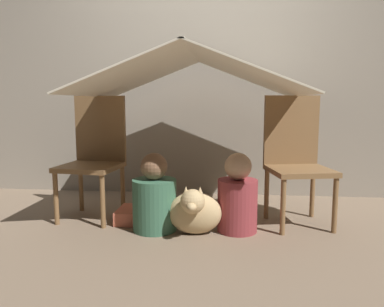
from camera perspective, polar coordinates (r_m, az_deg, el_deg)
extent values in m
plane|color=#7A6651|center=(2.81, -0.16, -10.82)|extent=(8.80, 8.80, 0.00)
cube|color=gray|center=(3.68, 1.47, 13.29)|extent=(7.00, 0.05, 2.50)
cylinder|color=brown|center=(2.94, -20.01, -6.50)|extent=(0.04, 0.04, 0.39)
cylinder|color=brown|center=(2.77, -13.46, -7.13)|extent=(0.04, 0.04, 0.39)
cylinder|color=brown|center=(3.25, -16.56, -5.01)|extent=(0.04, 0.04, 0.39)
cylinder|color=brown|center=(3.10, -10.51, -5.46)|extent=(0.04, 0.04, 0.39)
cube|color=brown|center=(2.97, -15.29, -1.99)|extent=(0.47, 0.47, 0.04)
cube|color=brown|center=(3.11, -13.80, 3.70)|extent=(0.43, 0.08, 0.52)
cylinder|color=brown|center=(2.63, 13.69, -7.93)|extent=(0.04, 0.04, 0.39)
cylinder|color=brown|center=(2.78, 20.96, -7.40)|extent=(0.04, 0.04, 0.39)
cylinder|color=brown|center=(2.97, 11.30, -6.05)|extent=(0.04, 0.04, 0.39)
cylinder|color=brown|center=(3.10, 17.87, -5.70)|extent=(0.04, 0.04, 0.39)
cube|color=brown|center=(2.82, 16.12, -2.53)|extent=(0.50, 0.50, 0.04)
cube|color=brown|center=(2.97, 14.90, 3.48)|extent=(0.42, 0.12, 0.52)
cube|color=silver|center=(2.82, -8.16, 11.88)|extent=(0.79, 1.24, 0.31)
cube|color=silver|center=(2.74, 8.39, 11.99)|extent=(0.79, 1.24, 0.31)
cube|color=silver|center=(2.76, 0.00, 15.19)|extent=(0.04, 1.24, 0.01)
cylinder|color=#38664C|center=(2.67, -5.73, -7.79)|extent=(0.31, 0.31, 0.36)
sphere|color=brown|center=(2.61, -5.81, -1.95)|extent=(0.19, 0.19, 0.19)
cylinder|color=maroon|center=(2.66, 6.93, -7.87)|extent=(0.28, 0.28, 0.37)
sphere|color=#D6A884|center=(2.60, 7.03, -1.96)|extent=(0.19, 0.19, 0.19)
ellipsoid|color=tan|center=(2.60, 0.40, -9.06)|extent=(0.37, 0.19, 0.29)
sphere|color=tan|center=(2.43, 0.09, -7.33)|extent=(0.16, 0.16, 0.16)
ellipsoid|color=tan|center=(2.37, -0.08, -8.15)|extent=(0.06, 0.08, 0.06)
cone|color=tan|center=(2.42, -1.05, -5.83)|extent=(0.06, 0.06, 0.07)
cone|color=tan|center=(2.41, 1.23, -5.88)|extent=(0.06, 0.06, 0.07)
cube|color=#CC664C|center=(2.90, -7.54, -9.30)|extent=(0.37, 0.29, 0.10)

